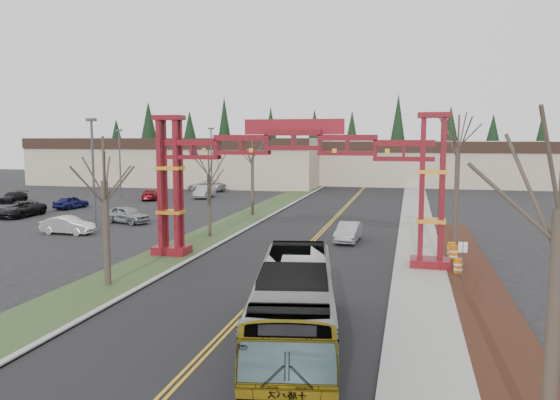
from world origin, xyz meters
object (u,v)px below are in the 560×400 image
(parked_car_mid_a, at_px, (150,195))
(gateway_arch, at_px, (294,163))
(barrel_north, at_px, (451,250))
(parked_car_near_c, at_px, (21,209))
(retail_building_west, at_px, (187,160))
(light_pole_far, at_px, (211,155))
(parked_car_near_a, at_px, (127,215))
(bare_tree_median_near, at_px, (104,182))
(bare_tree_right_far, at_px, (458,148))
(barrel_mid, at_px, (453,254))
(bare_tree_median_far, at_px, (252,158))
(street_sign, at_px, (463,253))
(barrel_south, at_px, (458,267))
(parked_car_mid_b, at_px, (71,202))
(parked_car_far_b, at_px, (206,186))
(light_pole_mid, at_px, (120,158))
(parked_car_far_a, at_px, (205,192))
(parked_car_far_c, at_px, (13,197))
(retail_building_east, at_px, (431,162))
(parked_car_near_b, at_px, (68,225))
(light_pole_near, at_px, (93,165))
(bare_tree_median_mid, at_px, (209,176))
(silver_sedan, at_px, (349,232))
(transit_bus, at_px, (294,307))

(parked_car_mid_a, bearing_deg, gateway_arch, 109.87)
(barrel_north, bearing_deg, parked_car_near_c, 166.57)
(retail_building_west, bearing_deg, light_pole_far, -55.10)
(parked_car_near_a, relative_size, bare_tree_median_near, 0.59)
(bare_tree_right_far, relative_size, barrel_mid, 9.20)
(bare_tree_median_far, distance_m, street_sign, 27.46)
(bare_tree_right_far, relative_size, barrel_south, 9.88)
(parked_car_near_c, distance_m, parked_car_mid_b, 6.55)
(parked_car_mid_a, height_order, barrel_south, parked_car_mid_a)
(gateway_arch, distance_m, parked_car_far_b, 45.85)
(gateway_arch, xyz_separation_m, bare_tree_median_far, (-8.00, 18.45, -0.41))
(light_pole_mid, bearing_deg, parked_car_far_a, 9.87)
(street_sign, bearing_deg, parked_car_near_a, 153.28)
(parked_car_near_c, height_order, light_pole_mid, light_pole_mid)
(barrel_north, bearing_deg, barrel_mid, -88.06)
(parked_car_far_a, relative_size, barrel_mid, 4.70)
(parked_car_far_c, xyz_separation_m, light_pole_mid, (9.52, 7.88, 4.34))
(retail_building_east, bearing_deg, parked_car_near_b, -117.27)
(parked_car_near_b, height_order, street_sign, street_sign)
(parked_car_far_b, relative_size, bare_tree_right_far, 0.61)
(bare_tree_right_far, bearing_deg, parked_car_far_b, 134.41)
(bare_tree_median_near, relative_size, light_pole_mid, 0.88)
(parked_car_far_c, xyz_separation_m, light_pole_near, (19.92, -14.51, 4.64))
(barrel_north, bearing_deg, light_pole_far, 128.97)
(bare_tree_right_far, bearing_deg, bare_tree_median_near, -138.43)
(light_pole_near, distance_m, light_pole_far, 32.11)
(parked_car_far_a, height_order, light_pole_mid, light_pole_mid)
(parked_car_near_c, relative_size, bare_tree_median_mid, 0.79)
(parked_car_far_b, relative_size, barrel_mid, 5.57)
(bare_tree_median_near, xyz_separation_m, bare_tree_right_far, (18.00, 15.97, 1.44))
(bare_tree_median_mid, bearing_deg, bare_tree_right_far, 4.92)
(gateway_arch, xyz_separation_m, barrel_mid, (9.46, 2.26, -5.49))
(light_pole_near, height_order, barrel_north, light_pole_near)
(parked_car_near_a, height_order, parked_car_mid_a, parked_car_near_a)
(light_pole_near, bearing_deg, parked_car_near_a, 72.98)
(silver_sedan, bearing_deg, street_sign, -49.56)
(bare_tree_right_far, xyz_separation_m, light_pole_near, (-28.53, -0.34, -1.51))
(barrel_south, bearing_deg, silver_sedan, 129.87)
(parked_car_far_b, xyz_separation_m, bare_tree_median_near, (13.28, -47.89, 4.56))
(light_pole_near, xyz_separation_m, barrel_south, (28.01, -9.07, -4.80))
(street_sign, bearing_deg, bare_tree_right_far, 87.74)
(parked_car_far_b, bearing_deg, light_pole_far, 87.89)
(light_pole_near, relative_size, light_pole_mid, 1.06)
(parked_car_far_a, bearing_deg, barrel_mid, -49.43)
(retail_building_east, distance_m, parked_car_far_b, 38.16)
(parked_car_near_b, xyz_separation_m, light_pole_far, (-1.10, 34.79, 4.48))
(retail_building_east, xyz_separation_m, parked_car_far_b, (-31.28, -21.68, -2.75))
(bare_tree_median_near, relative_size, light_pole_far, 0.85)
(retail_building_west, relative_size, barrel_south, 49.97)
(transit_bus, relative_size, parked_car_near_b, 2.66)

